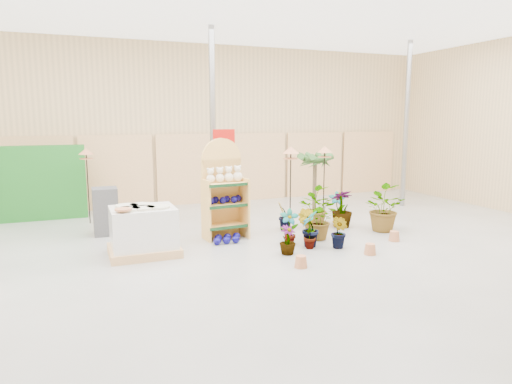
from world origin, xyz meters
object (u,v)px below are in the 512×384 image
at_px(pallet_stack, 143,231).
at_px(bird_table_front, 291,153).
at_px(potted_plant_2, 320,219).
at_px(display_shelf, 223,193).

relative_size(pallet_stack, bird_table_front, 0.65).
relative_size(pallet_stack, potted_plant_2, 1.49).
distance_m(pallet_stack, potted_plant_2, 3.49).
bearing_deg(potted_plant_2, pallet_stack, 176.39).
xyz_separation_m(pallet_stack, bird_table_front, (2.92, 0.00, 1.32)).
height_order(display_shelf, potted_plant_2, display_shelf).
bearing_deg(potted_plant_2, display_shelf, 153.23).
height_order(pallet_stack, bird_table_front, bird_table_front).
bearing_deg(display_shelf, potted_plant_2, -32.66).
xyz_separation_m(display_shelf, pallet_stack, (-1.71, -0.67, -0.50)).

